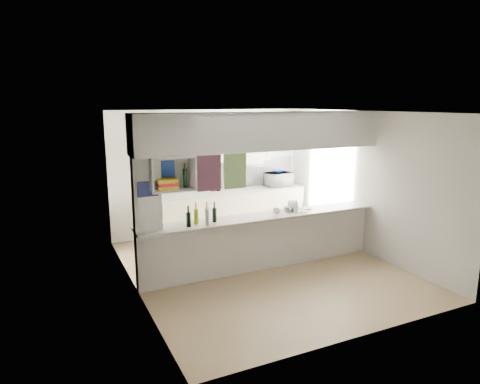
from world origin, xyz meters
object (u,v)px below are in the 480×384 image
wine_bottles (202,216)px  bowl (278,171)px  microwave (279,179)px  dish_rack (295,207)px

wine_bottles → bowl: bearing=39.5°
bowl → wine_bottles: 3.36m
wine_bottles → microwave: bearing=39.3°
dish_rack → bowl: bearing=82.1°
microwave → bowl: (-0.00, 0.02, 0.18)m
dish_rack → wine_bottles: 1.72m
bowl → wine_bottles: (-2.59, -2.14, -0.21)m
bowl → dish_rack: bearing=-112.9°
microwave → wine_bottles: 3.35m
microwave → wine_bottles: wine_bottles is taller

